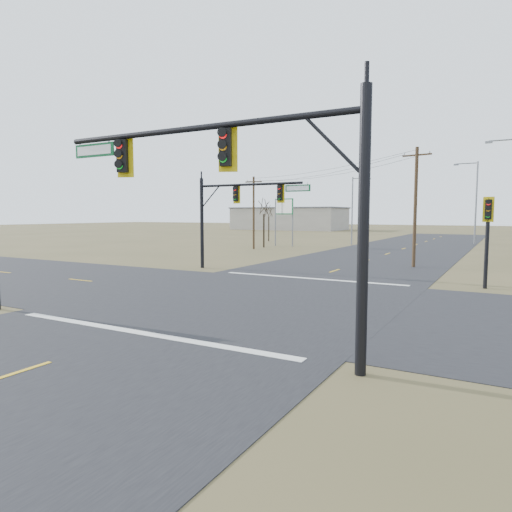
{
  "coord_description": "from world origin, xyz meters",
  "views": [
    {
      "loc": [
        10.79,
        -18.82,
        4.04
      ],
      "look_at": [
        -0.27,
        1.0,
        1.95
      ],
      "focal_mm": 32.0,
      "sensor_mm": 36.0,
      "label": 1
    }
  ],
  "objects_px": {
    "mast_arm_far": "(237,203)",
    "streetlight_b": "(474,198)",
    "bare_tree_a": "(264,206)",
    "highway_sign": "(284,212)",
    "bare_tree_b": "(269,211)",
    "utility_pole_far": "(254,211)",
    "utility_pole_near": "(415,205)",
    "mast_arm_near": "(235,173)",
    "pedestal_signal_ne": "(488,223)",
    "streetlight_c": "(354,207)"
  },
  "relations": [
    {
      "from": "highway_sign",
      "to": "bare_tree_b",
      "type": "bearing_deg",
      "value": 149.31
    },
    {
      "from": "utility_pole_far",
      "to": "highway_sign",
      "type": "distance_m",
      "value": 6.09
    },
    {
      "from": "mast_arm_far",
      "to": "bare_tree_b",
      "type": "xyz_separation_m",
      "value": [
        -14.52,
        32.71,
        -0.31
      ]
    },
    {
      "from": "highway_sign",
      "to": "streetlight_b",
      "type": "bearing_deg",
      "value": 58.85
    },
    {
      "from": "mast_arm_near",
      "to": "streetlight_b",
      "type": "relative_size",
      "value": 0.94
    },
    {
      "from": "streetlight_c",
      "to": "bare_tree_b",
      "type": "xyz_separation_m",
      "value": [
        -13.59,
        2.05,
        -0.43
      ]
    },
    {
      "from": "utility_pole_near",
      "to": "mast_arm_far",
      "type": "bearing_deg",
      "value": -142.67
    },
    {
      "from": "streetlight_b",
      "to": "mast_arm_near",
      "type": "bearing_deg",
      "value": -108.73
    },
    {
      "from": "pedestal_signal_ne",
      "to": "utility_pole_far",
      "type": "bearing_deg",
      "value": 138.04
    },
    {
      "from": "highway_sign",
      "to": "bare_tree_a",
      "type": "distance_m",
      "value": 3.44
    },
    {
      "from": "mast_arm_far",
      "to": "utility_pole_near",
      "type": "bearing_deg",
      "value": 36.14
    },
    {
      "from": "bare_tree_b",
      "to": "streetlight_b",
      "type": "bearing_deg",
      "value": 14.49
    },
    {
      "from": "mast_arm_near",
      "to": "mast_arm_far",
      "type": "xyz_separation_m",
      "value": [
        -10.27,
        16.81,
        -0.35
      ]
    },
    {
      "from": "mast_arm_far",
      "to": "bare_tree_b",
      "type": "height_order",
      "value": "mast_arm_far"
    },
    {
      "from": "pedestal_signal_ne",
      "to": "bare_tree_a",
      "type": "xyz_separation_m",
      "value": [
        -25.1,
        21.41,
        1.48
      ]
    },
    {
      "from": "highway_sign",
      "to": "bare_tree_a",
      "type": "height_order",
      "value": "bare_tree_a"
    },
    {
      "from": "pedestal_signal_ne",
      "to": "highway_sign",
      "type": "height_order",
      "value": "highway_sign"
    },
    {
      "from": "highway_sign",
      "to": "utility_pole_near",
      "type": "bearing_deg",
      "value": -18.87
    },
    {
      "from": "mast_arm_far",
      "to": "streetlight_b",
      "type": "distance_m",
      "value": 41.76
    },
    {
      "from": "utility_pole_near",
      "to": "streetlight_b",
      "type": "height_order",
      "value": "streetlight_b"
    },
    {
      "from": "utility_pole_far",
      "to": "highway_sign",
      "type": "height_order",
      "value": "utility_pole_far"
    },
    {
      "from": "utility_pole_near",
      "to": "streetlight_c",
      "type": "height_order",
      "value": "utility_pole_near"
    },
    {
      "from": "bare_tree_a",
      "to": "streetlight_b",
      "type": "bearing_deg",
      "value": 40.77
    },
    {
      "from": "streetlight_c",
      "to": "utility_pole_far",
      "type": "bearing_deg",
      "value": -106.86
    },
    {
      "from": "utility_pole_far",
      "to": "bare_tree_b",
      "type": "bearing_deg",
      "value": 111.18
    },
    {
      "from": "mast_arm_near",
      "to": "streetlight_b",
      "type": "distance_m",
      "value": 56.62
    },
    {
      "from": "mast_arm_far",
      "to": "bare_tree_a",
      "type": "relative_size",
      "value": 1.39
    },
    {
      "from": "utility_pole_far",
      "to": "pedestal_signal_ne",
      "type": "bearing_deg",
      "value": -36.68
    },
    {
      "from": "mast_arm_far",
      "to": "streetlight_b",
      "type": "height_order",
      "value": "streetlight_b"
    },
    {
      "from": "utility_pole_near",
      "to": "streetlight_b",
      "type": "relative_size",
      "value": 0.82
    },
    {
      "from": "mast_arm_near",
      "to": "utility_pole_far",
      "type": "bearing_deg",
      "value": 97.14
    },
    {
      "from": "utility_pole_far",
      "to": "streetlight_c",
      "type": "xyz_separation_m",
      "value": [
        7.93,
        12.57,
        0.6
      ]
    },
    {
      "from": "highway_sign",
      "to": "streetlight_c",
      "type": "relative_size",
      "value": 0.68
    },
    {
      "from": "streetlight_b",
      "to": "bare_tree_a",
      "type": "bearing_deg",
      "value": -155.47
    },
    {
      "from": "streetlight_b",
      "to": "bare_tree_a",
      "type": "relative_size",
      "value": 1.73
    },
    {
      "from": "mast_arm_far",
      "to": "streetlight_c",
      "type": "bearing_deg",
      "value": 90.53
    },
    {
      "from": "highway_sign",
      "to": "utility_pole_far",
      "type": "bearing_deg",
      "value": -77.81
    },
    {
      "from": "streetlight_b",
      "to": "streetlight_c",
      "type": "distance_m",
      "value": 16.44
    },
    {
      "from": "utility_pole_far",
      "to": "bare_tree_a",
      "type": "xyz_separation_m",
      "value": [
        -0.21,
        2.87,
        0.66
      ]
    },
    {
      "from": "utility_pole_far",
      "to": "highway_sign",
      "type": "bearing_deg",
      "value": 80.59
    },
    {
      "from": "streetlight_b",
      "to": "utility_pole_far",
      "type": "bearing_deg",
      "value": -151.14
    },
    {
      "from": "streetlight_c",
      "to": "bare_tree_a",
      "type": "xyz_separation_m",
      "value": [
        -8.13,
        -9.7,
        0.06
      ]
    },
    {
      "from": "utility_pole_far",
      "to": "utility_pole_near",
      "type": "bearing_deg",
      "value": -26.74
    },
    {
      "from": "mast_arm_near",
      "to": "highway_sign",
      "type": "height_order",
      "value": "mast_arm_near"
    },
    {
      "from": "bare_tree_a",
      "to": "mast_arm_near",
      "type": "bearing_deg",
      "value": -62.91
    },
    {
      "from": "mast_arm_near",
      "to": "highway_sign",
      "type": "relative_size",
      "value": 1.73
    },
    {
      "from": "pedestal_signal_ne",
      "to": "streetlight_b",
      "type": "bearing_deg",
      "value": 89.43
    },
    {
      "from": "pedestal_signal_ne",
      "to": "streetlight_b",
      "type": "distance_m",
      "value": 40.41
    },
    {
      "from": "utility_pole_near",
      "to": "bare_tree_b",
      "type": "relative_size",
      "value": 1.59
    },
    {
      "from": "highway_sign",
      "to": "bare_tree_b",
      "type": "height_order",
      "value": "highway_sign"
    }
  ]
}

